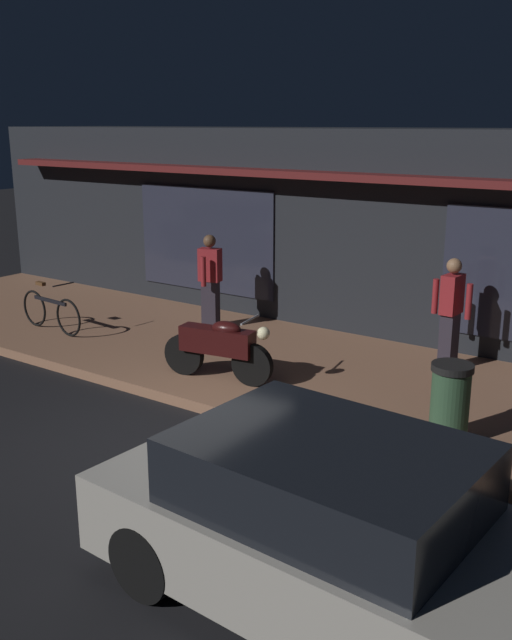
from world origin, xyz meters
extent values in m
plane|color=black|center=(0.00, 0.00, 0.00)|extent=(60.00, 60.00, 0.00)
cube|color=#8C6047|center=(0.00, 3.00, 0.07)|extent=(18.00, 4.00, 0.15)
cube|color=black|center=(0.00, 6.40, 1.80)|extent=(18.00, 2.80, 3.60)
cube|color=#262838|center=(-3.20, 4.98, 1.50)|extent=(3.20, 0.04, 2.00)
cube|color=#591919|center=(0.00, 4.75, 2.85)|extent=(16.20, 0.50, 0.12)
cylinder|color=black|center=(-1.01, 1.75, 0.45)|extent=(0.61, 0.22, 0.60)
cylinder|color=black|center=(0.07, 1.93, 0.45)|extent=(0.61, 0.22, 0.60)
cube|color=black|center=(-0.47, 1.84, 0.73)|extent=(1.13, 0.46, 0.36)
ellipsoid|color=black|center=(-0.32, 1.87, 0.93)|extent=(0.47, 0.31, 0.20)
sphere|color=#F9EDB7|center=(0.24, 1.96, 0.93)|extent=(0.18, 0.18, 0.18)
cylinder|color=gray|center=(0.05, 1.93, 1.10)|extent=(0.12, 0.55, 0.03)
torus|color=black|center=(-4.87, 2.16, 0.48)|extent=(0.66, 0.10, 0.66)
torus|color=black|center=(-3.87, 2.07, 0.48)|extent=(0.66, 0.10, 0.66)
cube|color=black|center=(-4.37, 2.11, 0.70)|extent=(0.90, 0.12, 0.06)
cube|color=brown|center=(-4.62, 2.14, 0.97)|extent=(0.21, 0.10, 0.06)
cylinder|color=black|center=(-3.95, 2.08, 1.05)|extent=(0.06, 0.42, 0.02)
cube|color=#28232D|center=(-2.22, 3.90, 0.57)|extent=(0.32, 0.26, 0.85)
cube|color=maroon|center=(-2.22, 3.90, 1.29)|extent=(0.42, 0.30, 0.58)
sphere|color=brown|center=(-2.22, 3.90, 1.71)|extent=(0.22, 0.22, 0.22)
cylinder|color=maroon|center=(-2.17, 3.65, 1.22)|extent=(0.11, 0.11, 0.52)
cylinder|color=maroon|center=(-2.28, 4.15, 1.22)|extent=(0.11, 0.11, 0.52)
cube|color=#28232D|center=(2.05, 4.18, 0.57)|extent=(0.22, 0.29, 0.85)
cube|color=maroon|center=(2.05, 4.18, 1.29)|extent=(0.25, 0.40, 0.58)
sphere|color=#8C6647|center=(2.05, 4.18, 1.71)|extent=(0.22, 0.22, 0.22)
cylinder|color=maroon|center=(2.31, 4.17, 1.22)|extent=(0.10, 0.10, 0.52)
cylinder|color=maroon|center=(1.79, 4.20, 1.22)|extent=(0.10, 0.10, 0.52)
cylinder|color=#2D4C33|center=(2.96, 1.76, 0.57)|extent=(0.44, 0.44, 0.85)
cylinder|color=black|center=(2.96, 1.76, 1.04)|extent=(0.48, 0.48, 0.08)
cylinder|color=black|center=(2.01, -0.60, 0.32)|extent=(0.65, 0.26, 0.64)
cylinder|color=black|center=(1.92, -2.16, 0.32)|extent=(0.65, 0.26, 0.64)
cube|color=#9E998E|center=(3.31, -1.46, 0.55)|extent=(4.19, 1.99, 0.68)
cube|color=black|center=(3.16, -1.45, 1.10)|extent=(2.29, 1.72, 0.64)
camera|label=1|loc=(5.52, -5.75, 3.71)|focal=40.22mm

